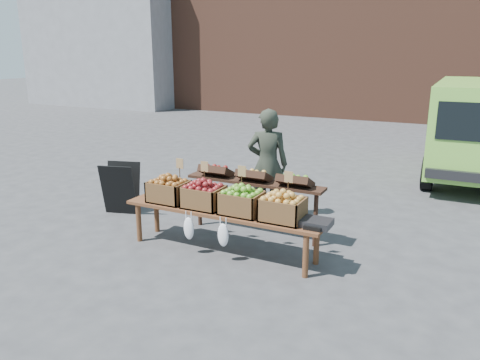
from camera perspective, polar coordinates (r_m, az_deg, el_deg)
The scene contains 11 objects.
ground at distance 6.32m, azimuth -0.23°, elevation -8.19°, with size 80.00×80.00×0.00m, color #414144.
grey_building at distance 24.65m, azimuth -16.30°, elevation 16.95°, with size 8.00×3.00×7.00m, color gray.
vendor at distance 7.19m, azimuth 3.38°, elevation 1.91°, with size 0.63×0.41×1.71m, color #2A3026.
chalkboard_sign at distance 7.72m, azimuth -14.33°, elevation -0.98°, with size 0.55×0.30×0.84m, color black, non-canonical shape.
back_table at distance 6.56m, azimuth 1.74°, elevation -2.45°, with size 2.10×0.44×1.04m, color black, non-canonical shape.
display_bench at distance 6.08m, azimuth -2.15°, elevation -6.25°, with size 2.70×0.56×0.57m, color brown, non-canonical shape.
crate_golden_apples at distance 6.36m, azimuth -8.70°, elevation -1.39°, with size 0.50×0.40×0.28m, color #AB662D, non-canonical shape.
crate_russet_pears at distance 6.07m, azimuth -4.46°, elevation -2.07°, with size 0.50×0.40×0.28m, color maroon, non-canonical shape.
crate_red_apples at distance 5.82m, azimuth 0.19°, elevation -2.81°, with size 0.50×0.40×0.28m, color #528825, non-canonical shape.
crate_green_apples at distance 5.60m, azimuth 5.22°, elevation -3.58°, with size 0.50×0.40×0.28m, color #A79A25, non-canonical shape.
weighing_scale at distance 5.50m, azimuth 9.32°, elevation -5.18°, with size 0.34×0.30×0.08m, color black.
Camera 1 is at (2.65, -5.16, 2.51)m, focal length 35.00 mm.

